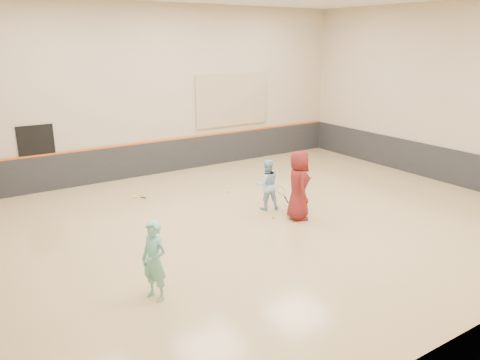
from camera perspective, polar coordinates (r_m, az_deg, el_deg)
room at (r=12.56m, az=2.68°, el=-1.60°), size 15.04×12.04×6.22m
wainscot_back at (r=17.62m, az=-8.72°, el=2.89°), size 14.90×0.04×1.20m
wainscot_right at (r=17.88m, az=22.53°, el=1.99°), size 0.04×11.90×1.20m
accent_stripe at (r=17.48m, az=-8.80°, el=4.86°), size 14.90×0.03×0.06m
acoustic_panel at (r=18.56m, az=-0.97°, el=9.75°), size 3.20×0.08×2.00m
doorway at (r=16.26m, az=-23.38°, el=2.34°), size 1.10×0.05×2.20m
girl at (r=9.04m, az=-10.40°, el=-9.65°), size 0.57×0.68×1.58m
instructor at (r=13.53m, az=3.29°, el=-0.56°), size 0.87×0.77×1.49m
young_man at (r=12.82m, az=7.16°, el=-0.63°), size 0.96×1.11×1.93m
held_racket at (r=13.66m, az=5.01°, el=-1.26°), size 0.47×0.47×0.58m
spare_racket at (r=15.10m, az=-12.51°, el=-1.85°), size 0.72×0.72×0.10m
ball_under_racket at (r=13.07m, az=4.06°, el=-4.51°), size 0.07×0.07×0.07m
ball_in_hand at (r=12.74m, az=8.68°, el=0.31°), size 0.07×0.07×0.07m
ball_beside_spare at (r=15.19m, az=-1.46°, el=-1.39°), size 0.07×0.07×0.07m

